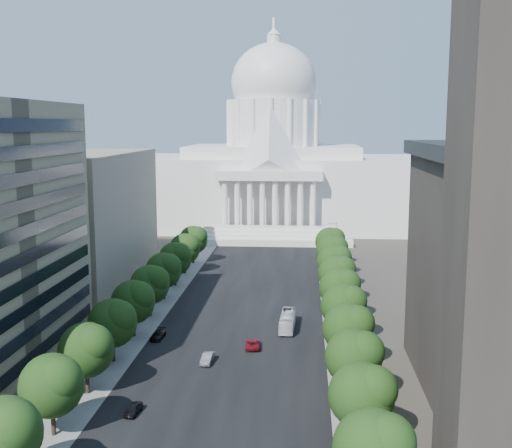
% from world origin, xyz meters
% --- Properties ---
extents(road_asphalt, '(30.00, 260.00, 0.01)m').
position_xyz_m(road_asphalt, '(0.00, 90.00, 0.00)').
color(road_asphalt, black).
rests_on(road_asphalt, ground).
extents(sidewalk_left, '(8.00, 260.00, 0.02)m').
position_xyz_m(sidewalk_left, '(-19.00, 90.00, 0.00)').
color(sidewalk_left, gray).
rests_on(sidewalk_left, ground).
extents(sidewalk_right, '(8.00, 260.00, 0.02)m').
position_xyz_m(sidewalk_right, '(19.00, 90.00, 0.00)').
color(sidewalk_right, gray).
rests_on(sidewalk_right, ground).
extents(capitol, '(120.00, 56.00, 73.00)m').
position_xyz_m(capitol, '(0.00, 184.89, 20.01)').
color(capitol, white).
rests_on(capitol, ground).
extents(office_block_left_far, '(38.00, 52.00, 30.00)m').
position_xyz_m(office_block_left_far, '(-48.00, 100.00, 15.00)').
color(office_block_left_far, gray).
rests_on(office_block_left_far, ground).
extents(tree_l_a, '(7.79, 7.60, 9.97)m').
position_xyz_m(tree_l_a, '(-17.66, 11.81, 6.45)').
color(tree_l_a, '#33261C').
rests_on(tree_l_a, ground).
extents(tree_l_b, '(7.79, 7.60, 9.97)m').
position_xyz_m(tree_l_b, '(-17.66, 23.81, 6.45)').
color(tree_l_b, '#33261C').
rests_on(tree_l_b, ground).
extents(tree_l_c, '(7.79, 7.60, 9.97)m').
position_xyz_m(tree_l_c, '(-17.66, 35.81, 6.45)').
color(tree_l_c, '#33261C').
rests_on(tree_l_c, ground).
extents(tree_l_d, '(7.79, 7.60, 9.97)m').
position_xyz_m(tree_l_d, '(-17.66, 47.81, 6.45)').
color(tree_l_d, '#33261C').
rests_on(tree_l_d, ground).
extents(tree_l_e, '(7.79, 7.60, 9.97)m').
position_xyz_m(tree_l_e, '(-17.66, 59.81, 6.45)').
color(tree_l_e, '#33261C').
rests_on(tree_l_e, ground).
extents(tree_l_f, '(7.79, 7.60, 9.97)m').
position_xyz_m(tree_l_f, '(-17.66, 71.81, 6.45)').
color(tree_l_f, '#33261C').
rests_on(tree_l_f, ground).
extents(tree_l_g, '(7.79, 7.60, 9.97)m').
position_xyz_m(tree_l_g, '(-17.66, 83.81, 6.45)').
color(tree_l_g, '#33261C').
rests_on(tree_l_g, ground).
extents(tree_l_h, '(7.79, 7.60, 9.97)m').
position_xyz_m(tree_l_h, '(-17.66, 95.81, 6.45)').
color(tree_l_h, '#33261C').
rests_on(tree_l_h, ground).
extents(tree_l_i, '(7.79, 7.60, 9.97)m').
position_xyz_m(tree_l_i, '(-17.66, 107.81, 6.45)').
color(tree_l_i, '#33261C').
rests_on(tree_l_i, ground).
extents(tree_l_j, '(7.79, 7.60, 9.97)m').
position_xyz_m(tree_l_j, '(-17.66, 119.81, 6.45)').
color(tree_l_j, '#33261C').
rests_on(tree_l_j, ground).
extents(tree_r_a, '(7.79, 7.60, 9.97)m').
position_xyz_m(tree_r_a, '(18.34, 11.81, 6.45)').
color(tree_r_a, '#33261C').
rests_on(tree_r_a, ground).
extents(tree_r_b, '(7.79, 7.60, 9.97)m').
position_xyz_m(tree_r_b, '(18.34, 23.81, 6.45)').
color(tree_r_b, '#33261C').
rests_on(tree_r_b, ground).
extents(tree_r_c, '(7.79, 7.60, 9.97)m').
position_xyz_m(tree_r_c, '(18.34, 35.81, 6.45)').
color(tree_r_c, '#33261C').
rests_on(tree_r_c, ground).
extents(tree_r_d, '(7.79, 7.60, 9.97)m').
position_xyz_m(tree_r_d, '(18.34, 47.81, 6.45)').
color(tree_r_d, '#33261C').
rests_on(tree_r_d, ground).
extents(tree_r_e, '(7.79, 7.60, 9.97)m').
position_xyz_m(tree_r_e, '(18.34, 59.81, 6.45)').
color(tree_r_e, '#33261C').
rests_on(tree_r_e, ground).
extents(tree_r_f, '(7.79, 7.60, 9.97)m').
position_xyz_m(tree_r_f, '(18.34, 71.81, 6.45)').
color(tree_r_f, '#33261C').
rests_on(tree_r_f, ground).
extents(tree_r_g, '(7.79, 7.60, 9.97)m').
position_xyz_m(tree_r_g, '(18.34, 83.81, 6.45)').
color(tree_r_g, '#33261C').
rests_on(tree_r_g, ground).
extents(tree_r_h, '(7.79, 7.60, 9.97)m').
position_xyz_m(tree_r_h, '(18.34, 95.81, 6.45)').
color(tree_r_h, '#33261C').
rests_on(tree_r_h, ground).
extents(tree_r_i, '(7.79, 7.60, 9.97)m').
position_xyz_m(tree_r_i, '(18.34, 107.81, 6.45)').
color(tree_r_i, '#33261C').
rests_on(tree_r_i, ground).
extents(tree_r_j, '(7.79, 7.60, 9.97)m').
position_xyz_m(tree_r_j, '(18.34, 119.81, 6.45)').
color(tree_r_j, '#33261C').
rests_on(tree_r_j, ground).
extents(streetlight_b, '(2.61, 0.44, 9.00)m').
position_xyz_m(streetlight_b, '(19.90, 35.00, 5.82)').
color(streetlight_b, gray).
rests_on(streetlight_b, ground).
extents(streetlight_c, '(2.61, 0.44, 9.00)m').
position_xyz_m(streetlight_c, '(19.90, 60.00, 5.82)').
color(streetlight_c, gray).
rests_on(streetlight_c, ground).
extents(streetlight_d, '(2.61, 0.44, 9.00)m').
position_xyz_m(streetlight_d, '(19.90, 85.00, 5.82)').
color(streetlight_d, gray).
rests_on(streetlight_d, ground).
extents(streetlight_e, '(2.61, 0.44, 9.00)m').
position_xyz_m(streetlight_e, '(19.90, 110.00, 5.82)').
color(streetlight_e, gray).
rests_on(streetlight_e, ground).
extents(streetlight_f, '(2.61, 0.44, 9.00)m').
position_xyz_m(streetlight_f, '(19.90, 135.00, 5.82)').
color(streetlight_f, gray).
rests_on(streetlight_f, ground).
extents(car_dark_a, '(1.94, 3.88, 1.27)m').
position_xyz_m(car_dark_a, '(-10.04, 30.12, 0.64)').
color(car_dark_a, black).
rests_on(car_dark_a, ground).
extents(car_silver, '(1.78, 4.54, 1.47)m').
position_xyz_m(car_silver, '(-3.34, 48.40, 0.74)').
color(car_silver, '#929499').
rests_on(car_silver, ground).
extents(car_red, '(2.63, 5.14, 1.39)m').
position_xyz_m(car_red, '(3.11, 55.61, 0.69)').
color(car_red, maroon).
rests_on(car_red, ground).
extents(car_dark_b, '(2.18, 4.75, 1.35)m').
position_xyz_m(car_dark_b, '(-13.50, 59.01, 0.67)').
color(car_dark_b, black).
rests_on(car_dark_b, ground).
extents(city_bus, '(2.87, 10.51, 2.90)m').
position_xyz_m(city_bus, '(8.55, 66.12, 1.45)').
color(city_bus, silver).
rests_on(city_bus, ground).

